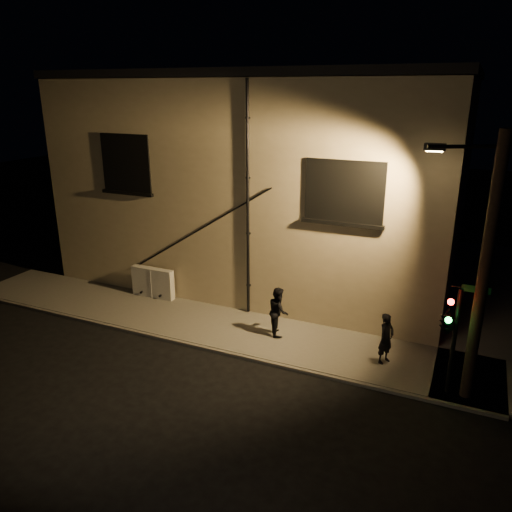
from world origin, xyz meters
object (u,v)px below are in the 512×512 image
at_px(streetlamp_pole, 481,267).
at_px(pedestrian_b, 278,311).
at_px(traffic_signal, 448,322).
at_px(pedestrian_a, 386,338).
at_px(utility_cabinet, 153,282).

bearing_deg(streetlamp_pole, pedestrian_b, 168.46).
bearing_deg(traffic_signal, pedestrian_a, 149.12).
bearing_deg(pedestrian_a, pedestrian_b, 111.88).
relative_size(utility_cabinet, traffic_signal, 0.57).
distance_m(pedestrian_a, traffic_signal, 2.40).
bearing_deg(pedestrian_a, traffic_signal, -92.84).
bearing_deg(pedestrian_a, utility_cabinet, 110.00).
bearing_deg(streetlamp_pole, traffic_signal, -161.36).
distance_m(pedestrian_b, streetlamp_pole, 6.73).
bearing_deg(utility_cabinet, streetlamp_pole, -10.40).
relative_size(utility_cabinet, pedestrian_a, 1.15).
xyz_separation_m(utility_cabinet, pedestrian_a, (9.48, -1.34, 0.19)).
height_order(utility_cabinet, traffic_signal, traffic_signal).
bearing_deg(traffic_signal, utility_cabinet, 168.11).
height_order(pedestrian_b, streetlamp_pole, streetlamp_pole).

